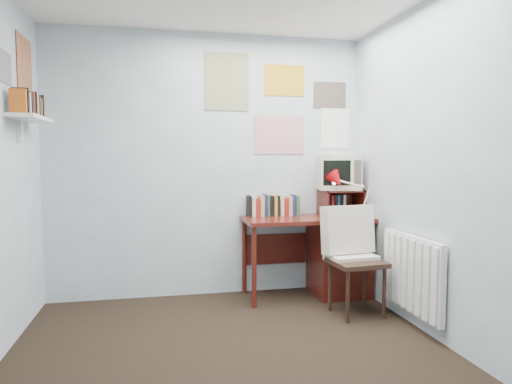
% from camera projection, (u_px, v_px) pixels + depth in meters
% --- Properties ---
extents(ground, '(3.50, 3.50, 0.00)m').
position_uv_depth(ground, '(241.00, 377.00, 2.75)').
color(ground, black).
rests_on(ground, ground).
extents(back_wall, '(3.00, 0.02, 2.50)m').
position_uv_depth(back_wall, '(208.00, 166.00, 4.37)').
color(back_wall, silver).
rests_on(back_wall, ground).
extents(right_wall, '(0.02, 3.50, 2.50)m').
position_uv_depth(right_wall, '(467.00, 169.00, 2.97)').
color(right_wall, silver).
rests_on(right_wall, ground).
extents(desk, '(1.20, 0.55, 0.76)m').
position_uv_depth(desk, '(333.00, 253.00, 4.41)').
color(desk, '#4F1812').
rests_on(desk, ground).
extents(desk_chair, '(0.49, 0.47, 0.89)m').
position_uv_depth(desk_chair, '(357.00, 263.00, 3.83)').
color(desk_chair, black).
rests_on(desk_chair, ground).
extents(desk_lamp, '(0.29, 0.26, 0.39)m').
position_uv_depth(desk_lamp, '(369.00, 198.00, 4.21)').
color(desk_lamp, '#B10B13').
rests_on(desk_lamp, desk).
extents(tv_riser, '(0.40, 0.30, 0.25)m').
position_uv_depth(tv_riser, '(341.00, 202.00, 4.51)').
color(tv_riser, '#4F1812').
rests_on(tv_riser, desk).
extents(crt_tv, '(0.46, 0.43, 0.37)m').
position_uv_depth(crt_tv, '(338.00, 171.00, 4.50)').
color(crt_tv, beige).
rests_on(crt_tv, tv_riser).
extents(book_row, '(0.60, 0.14, 0.22)m').
position_uv_depth(book_row, '(277.00, 204.00, 4.44)').
color(book_row, '#4F1812').
rests_on(book_row, desk).
extents(radiator, '(0.09, 0.80, 0.60)m').
position_uv_depth(radiator, '(412.00, 274.00, 3.56)').
color(radiator, white).
rests_on(radiator, right_wall).
extents(wall_shelf, '(0.20, 0.62, 0.24)m').
position_uv_depth(wall_shelf, '(31.00, 118.00, 3.41)').
color(wall_shelf, white).
rests_on(wall_shelf, left_wall).
extents(posters_back, '(1.20, 0.01, 0.90)m').
position_uv_depth(posters_back, '(279.00, 104.00, 4.46)').
color(posters_back, white).
rests_on(posters_back, back_wall).
extents(posters_left, '(0.01, 0.70, 0.60)m').
position_uv_depth(posters_left, '(15.00, 66.00, 3.36)').
color(posters_left, white).
rests_on(posters_left, left_wall).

